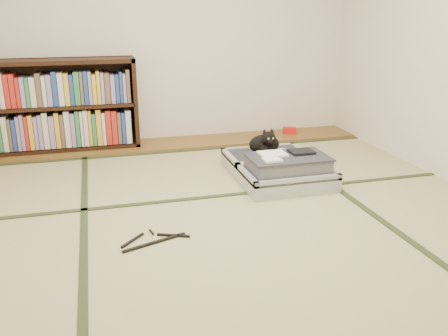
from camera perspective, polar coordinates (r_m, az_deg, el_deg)
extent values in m
plane|color=tan|center=(3.38, 0.76, -5.93)|extent=(4.50, 4.50, 0.00)
cube|color=brown|center=(5.21, -5.36, 3.04)|extent=(4.00, 0.50, 0.02)
cube|color=red|center=(5.59, 7.91, 4.50)|extent=(0.17, 0.13, 0.07)
plane|color=silver|center=(5.27, -6.27, 16.31)|extent=(4.00, 0.00, 4.00)
cube|color=#2D381E|center=(3.27, -16.50, -7.56)|extent=(0.05, 4.50, 0.01)
cube|color=#2D381E|center=(3.75, 15.62, -3.98)|extent=(0.05, 4.50, 0.01)
cube|color=#2D381E|center=(3.73, -0.95, -3.41)|extent=(4.00, 0.05, 0.01)
cube|color=#2D381E|center=(4.93, -4.73, 2.07)|extent=(4.00, 0.05, 0.01)
cube|color=black|center=(5.12, -10.70, 7.80)|extent=(0.04, 0.33, 0.93)
cube|color=black|center=(5.21, -18.16, 2.40)|extent=(1.45, 0.33, 0.04)
cube|color=black|center=(5.05, -19.18, 12.02)|extent=(1.45, 0.33, 0.04)
cube|color=black|center=(5.11, -18.65, 7.12)|extent=(1.39, 0.33, 0.03)
cube|color=black|center=(5.27, -18.58, 7.45)|extent=(1.45, 0.02, 0.93)
cube|color=gray|center=(5.14, -18.41, 4.69)|extent=(1.31, 0.23, 0.39)
cube|color=gray|center=(5.06, -18.88, 9.17)|extent=(1.31, 0.23, 0.35)
cube|color=silver|center=(3.95, 7.61, -1.39)|extent=(0.74, 0.49, 0.13)
cube|color=#34323B|center=(3.93, 7.63, -0.93)|extent=(0.66, 0.41, 0.10)
cube|color=silver|center=(3.73, 8.99, -1.54)|extent=(0.74, 0.04, 0.05)
cube|color=silver|center=(4.12, 6.44, 0.54)|extent=(0.74, 0.04, 0.05)
cube|color=silver|center=(3.80, 2.81, -0.90)|extent=(0.04, 0.49, 0.05)
cube|color=silver|center=(4.07, 12.18, -0.01)|extent=(0.04, 0.49, 0.05)
cube|color=silver|center=(4.38, 5.14, 0.73)|extent=(0.74, 0.49, 0.13)
cube|color=#34323B|center=(4.37, 5.15, 1.14)|extent=(0.66, 0.41, 0.10)
cube|color=silver|center=(4.15, 6.25, 0.70)|extent=(0.74, 0.04, 0.05)
cube|color=silver|center=(4.56, 4.18, 2.39)|extent=(0.74, 0.04, 0.05)
cube|color=silver|center=(4.25, 0.76, 1.23)|extent=(0.04, 0.49, 0.05)
cube|color=silver|center=(4.49, 9.35, 1.92)|extent=(0.04, 0.49, 0.05)
cylinder|color=black|center=(4.14, 6.35, 0.69)|extent=(0.66, 0.02, 0.02)
cube|color=gray|center=(3.91, 7.69, 0.30)|extent=(0.63, 0.38, 0.13)
cube|color=#34353B|center=(3.88, 7.73, 1.33)|extent=(0.65, 0.40, 0.01)
cube|color=white|center=(3.88, 5.86, 1.69)|extent=(0.22, 0.18, 0.02)
cube|color=black|center=(3.97, 9.30, 1.96)|extent=(0.20, 0.16, 0.02)
cube|color=white|center=(3.73, 5.82, 0.98)|extent=(0.14, 0.12, 0.02)
cube|color=white|center=(3.66, 5.91, -2.82)|extent=(0.06, 0.01, 0.04)
cube|color=white|center=(3.71, 7.60, -2.82)|extent=(0.05, 0.01, 0.03)
cube|color=orange|center=(3.85, 12.34, -2.11)|extent=(0.05, 0.01, 0.03)
cube|color=#197F33|center=(3.81, 11.44, -1.94)|extent=(0.04, 0.01, 0.03)
ellipsoid|color=black|center=(4.34, 4.84, 2.87)|extent=(0.28, 0.19, 0.18)
ellipsoid|color=black|center=(4.27, 5.22, 2.33)|extent=(0.14, 0.10, 0.10)
ellipsoid|color=black|center=(4.22, 5.40, 3.63)|extent=(0.12, 0.11, 0.12)
sphere|color=black|center=(4.18, 5.63, 3.20)|extent=(0.05, 0.05, 0.05)
cone|color=black|center=(4.21, 4.88, 4.44)|extent=(0.04, 0.05, 0.06)
cone|color=black|center=(4.23, 5.78, 4.49)|extent=(0.04, 0.05, 0.06)
sphere|color=#A5BF33|center=(4.16, 5.37, 3.52)|extent=(0.02, 0.02, 0.02)
sphere|color=#A5BF33|center=(4.18, 5.93, 3.56)|extent=(0.02, 0.02, 0.02)
cylinder|color=black|center=(4.47, 5.62, 2.47)|extent=(0.17, 0.10, 0.03)
torus|color=white|center=(4.44, 6.94, 2.06)|extent=(0.10, 0.10, 0.01)
torus|color=white|center=(4.43, 7.03, 2.19)|extent=(0.09, 0.09, 0.01)
cube|color=black|center=(3.04, -8.35, -8.85)|extent=(0.42, 0.17, 0.01)
cube|color=black|center=(3.09, -10.94, -8.54)|extent=(0.16, 0.17, 0.01)
cube|color=black|center=(3.12, -6.10, -8.06)|extent=(0.21, 0.10, 0.01)
cylinder|color=black|center=(3.18, -8.71, -7.62)|extent=(0.03, 0.08, 0.01)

